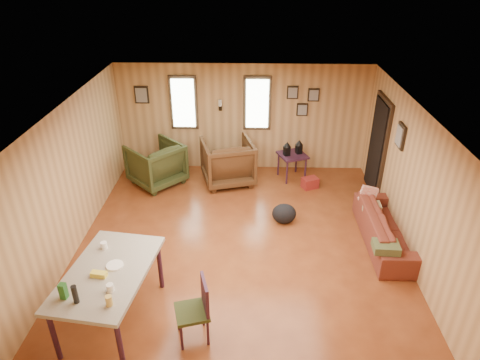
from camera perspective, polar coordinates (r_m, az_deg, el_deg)
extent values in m
cube|color=brown|center=(7.47, -0.09, -8.65)|extent=(5.50, 6.00, 0.02)
cube|color=#997C5B|center=(6.31, -0.10, 9.17)|extent=(5.50, 6.00, 0.02)
cube|color=tan|center=(9.55, 0.45, 8.28)|extent=(5.50, 0.02, 2.40)
cube|color=tan|center=(4.42, -1.33, -19.72)|extent=(5.50, 0.02, 2.40)
cube|color=tan|center=(7.41, -21.95, -0.16)|extent=(0.02, 6.00, 2.40)
cube|color=tan|center=(7.28, 22.19, -0.76)|extent=(0.02, 6.00, 2.40)
cube|color=black|center=(9.51, -7.53, 10.18)|extent=(0.60, 0.05, 1.20)
cube|color=#E0F2D1|center=(9.47, -7.56, 10.10)|extent=(0.48, 0.04, 1.06)
cube|color=black|center=(9.40, 2.31, 10.17)|extent=(0.60, 0.05, 1.20)
cube|color=#E0F2D1|center=(9.36, 2.31, 10.09)|extent=(0.48, 0.04, 1.06)
cube|color=black|center=(9.43, -2.63, 9.60)|extent=(0.07, 0.05, 0.12)
cylinder|color=silver|center=(9.34, -2.68, 10.23)|extent=(0.07, 0.07, 0.14)
cube|color=black|center=(9.01, 17.91, 4.19)|extent=(0.06, 1.00, 2.05)
cube|color=black|center=(9.00, 17.67, 4.19)|extent=(0.04, 0.82, 1.90)
cube|color=black|center=(9.36, 7.03, 11.52)|extent=(0.24, 0.04, 0.28)
cube|color=#9E998C|center=(9.33, 7.04, 11.46)|extent=(0.19, 0.02, 0.22)
cube|color=black|center=(9.43, 9.79, 11.12)|extent=(0.24, 0.04, 0.28)
cube|color=#9E998C|center=(9.40, 9.81, 11.07)|extent=(0.19, 0.02, 0.22)
cube|color=black|center=(9.50, 8.29, 9.28)|extent=(0.24, 0.04, 0.28)
cube|color=#9E998C|center=(9.47, 8.31, 9.22)|extent=(0.19, 0.02, 0.22)
cube|color=black|center=(9.64, -12.98, 11.02)|extent=(0.30, 0.04, 0.38)
cube|color=#9E998C|center=(9.62, -13.02, 10.96)|extent=(0.24, 0.02, 0.31)
cube|color=black|center=(7.78, 20.65, 5.52)|extent=(0.04, 0.34, 0.42)
cube|color=#9E998C|center=(7.77, 20.44, 5.53)|extent=(0.02, 0.27, 0.34)
imported|color=maroon|center=(7.72, 19.36, -5.45)|extent=(0.60, 2.03, 0.79)
imported|color=#482C15|center=(9.14, -1.65, 2.73)|extent=(1.25, 1.20, 1.06)
imported|color=#313819|center=(9.27, -11.15, 2.37)|extent=(1.34, 1.34, 1.01)
cube|color=#39192E|center=(9.69, -8.92, 3.72)|extent=(0.63, 0.60, 0.04)
cube|color=#39192E|center=(9.83, -8.77, 1.95)|extent=(0.57, 0.55, 0.03)
cylinder|color=#39192E|center=(9.76, -10.40, 2.15)|extent=(0.05, 0.05, 0.49)
cylinder|color=#39192E|center=(9.56, -8.30, 1.73)|extent=(0.05, 0.05, 0.49)
cylinder|color=#39192E|center=(10.03, -9.29, 3.00)|extent=(0.05, 0.05, 0.49)
cylinder|color=#39192E|center=(9.83, -7.23, 2.60)|extent=(0.05, 0.05, 0.49)
cube|color=#493E31|center=(9.71, -9.50, 4.24)|extent=(0.09, 0.05, 0.12)
cube|color=#493E31|center=(9.61, -8.49, 4.03)|extent=(0.08, 0.05, 0.11)
cube|color=#39192E|center=(9.36, 7.01, 3.33)|extent=(0.72, 0.72, 0.04)
cylinder|color=#39192E|center=(9.21, 6.28, 1.02)|extent=(0.05, 0.05, 0.55)
cylinder|color=#39192E|center=(9.40, 8.72, 1.44)|extent=(0.05, 0.05, 0.55)
cylinder|color=#39192E|center=(9.57, 5.14, 2.17)|extent=(0.05, 0.05, 0.55)
cylinder|color=#39192E|center=(9.75, 7.52, 2.55)|extent=(0.05, 0.05, 0.55)
cube|color=black|center=(9.25, 6.25, 3.89)|extent=(0.16, 0.16, 0.20)
cone|color=black|center=(9.18, 6.30, 4.77)|extent=(0.22, 0.22, 0.11)
cube|color=black|center=(9.37, 7.85, 4.12)|extent=(0.16, 0.16, 0.20)
cone|color=black|center=(9.31, 7.91, 4.99)|extent=(0.22, 0.22, 0.11)
cube|color=maroon|center=(9.20, 9.31, -0.38)|extent=(0.39, 0.34, 0.23)
ellipsoid|color=black|center=(7.95, 5.90, -4.48)|extent=(0.48, 0.38, 0.39)
cube|color=#464E2C|center=(6.97, 18.88, -8.44)|extent=(0.41, 0.33, 0.13)
cube|color=red|center=(8.12, 16.73, -1.81)|extent=(0.35, 0.11, 0.35)
cube|color=gray|center=(7.97, 17.07, -3.30)|extent=(0.34, 0.27, 0.10)
cube|color=gray|center=(5.89, -17.25, -11.73)|extent=(1.21, 1.78, 0.06)
cylinder|color=#39192E|center=(5.91, -23.57, -18.45)|extent=(0.07, 0.07, 0.80)
cylinder|color=#39192E|center=(5.56, -15.72, -20.38)|extent=(0.07, 0.07, 0.80)
cylinder|color=#39192E|center=(6.80, -17.43, -10.12)|extent=(0.07, 0.07, 0.80)
cylinder|color=#39192E|center=(6.50, -10.63, -11.19)|extent=(0.07, 0.07, 0.80)
cylinder|color=white|center=(5.54, -16.93, -13.58)|extent=(0.10, 0.10, 0.10)
cylinder|color=white|center=(6.24, -17.68, -8.30)|extent=(0.10, 0.10, 0.10)
cube|color=#246324|center=(5.59, -22.51, -13.52)|extent=(0.09, 0.09, 0.21)
cylinder|color=black|center=(5.47, -21.13, -14.04)|extent=(0.07, 0.07, 0.24)
cylinder|color=#D2B053|center=(5.35, -17.08, -15.13)|extent=(0.09, 0.09, 0.13)
cylinder|color=white|center=(5.92, -16.36, -10.86)|extent=(0.25, 0.25, 0.02)
cube|color=yellow|center=(5.80, -18.30, -11.85)|extent=(0.21, 0.11, 0.07)
cube|color=#313819|center=(5.70, -6.43, -17.09)|extent=(0.51, 0.51, 0.05)
cube|color=#39192E|center=(5.54, -4.70, -15.04)|extent=(0.15, 0.39, 0.45)
cylinder|color=#39192E|center=(5.74, -7.79, -20.07)|extent=(0.04, 0.04, 0.43)
cylinder|color=#39192E|center=(5.76, -4.30, -19.58)|extent=(0.04, 0.04, 0.43)
cylinder|color=#39192E|center=(5.97, -8.23, -17.71)|extent=(0.04, 0.04, 0.43)
cylinder|color=#39192E|center=(5.99, -4.91, -17.25)|extent=(0.04, 0.04, 0.43)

